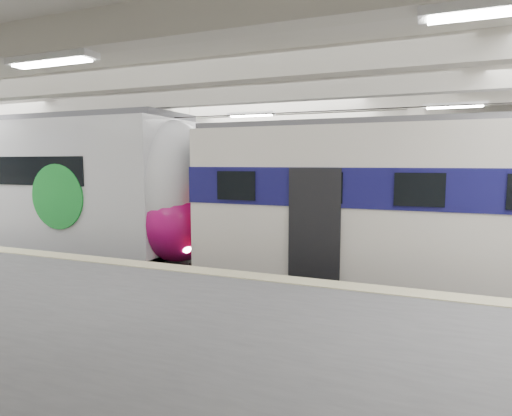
% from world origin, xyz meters
% --- Properties ---
extents(station_hall, '(36.00, 24.00, 5.75)m').
position_xyz_m(station_hall, '(0.00, -1.74, 3.24)').
color(station_hall, black).
rests_on(station_hall, ground).
extents(modern_emu, '(15.36, 3.17, 4.88)m').
position_xyz_m(modern_emu, '(-7.22, -0.00, 2.40)').
color(modern_emu, silver).
rests_on(modern_emu, ground).
extents(older_rer, '(13.33, 2.94, 4.40)m').
position_xyz_m(older_rer, '(6.26, 0.00, 2.31)').
color(older_rer, white).
rests_on(older_rer, ground).
extents(far_train, '(14.84, 3.71, 4.67)m').
position_xyz_m(far_train, '(-8.00, 5.50, 2.41)').
color(far_train, silver).
rests_on(far_train, ground).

